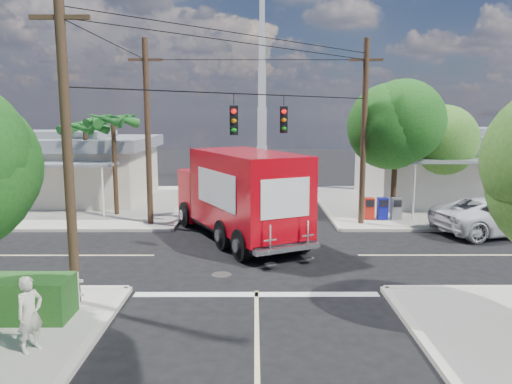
{
  "coord_description": "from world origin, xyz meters",
  "views": [
    {
      "loc": [
        -0.05,
        -18.9,
        5.47
      ],
      "look_at": [
        0.0,
        2.0,
        2.2
      ],
      "focal_mm": 35.0,
      "sensor_mm": 36.0,
      "label": 1
    }
  ],
  "objects": [
    {
      "name": "vending_boxes",
      "position": [
        6.5,
        6.2,
        0.69
      ],
      "size": [
        1.9,
        0.5,
        1.1
      ],
      "color": "#B01C10",
      "rests_on": "sidewalk_ne"
    },
    {
      "name": "sidewalk_nw",
      "position": [
        -10.88,
        10.88,
        0.07
      ],
      "size": [
        14.12,
        14.12,
        0.14
      ],
      "color": "#ACA69B",
      "rests_on": "ground"
    },
    {
      "name": "building_nw",
      "position": [
        -12.0,
        12.46,
        2.22
      ],
      "size": [
        10.8,
        10.2,
        4.3
      ],
      "color": "beige",
      "rests_on": "sidewalk_nw"
    },
    {
      "name": "pedestrian",
      "position": [
        -5.12,
        -8.23,
        1.02
      ],
      "size": [
        0.69,
        0.77,
        1.76
      ],
      "primitive_type": "imported",
      "rotation": [
        0.0,
        0.0,
        1.04
      ],
      "color": "beige",
      "rests_on": "sidewalk_sw"
    },
    {
      "name": "radio_tower",
      "position": [
        0.5,
        20.0,
        5.64
      ],
      "size": [
        0.8,
        0.8,
        17.0
      ],
      "color": "silver",
      "rests_on": "ground"
    },
    {
      "name": "tree_ne_front",
      "position": [
        7.21,
        6.76,
        4.77
      ],
      "size": [
        4.21,
        4.14,
        6.66
      ],
      "color": "#422D1C",
      "rests_on": "sidewalk_ne"
    },
    {
      "name": "sidewalk_ne",
      "position": [
        10.88,
        10.88,
        0.07
      ],
      "size": [
        14.12,
        14.12,
        0.14
      ],
      "color": "#ACA69B",
      "rests_on": "ground"
    },
    {
      "name": "palm_nw_back",
      "position": [
        -9.5,
        9.0,
        4.67
      ],
      "size": [
        3.01,
        3.08,
        5.19
      ],
      "color": "#422D1C",
      "rests_on": "sidewalk_nw"
    },
    {
      "name": "parked_car",
      "position": [
        11.22,
        3.5,
        0.86
      ],
      "size": [
        6.67,
        4.21,
        1.72
      ],
      "primitive_type": "imported",
      "rotation": [
        0.0,
        0.0,
        1.81
      ],
      "color": "silver",
      "rests_on": "ground"
    },
    {
      "name": "delivery_truck",
      "position": [
        -0.74,
        2.55,
        1.99
      ],
      "size": [
        6.34,
        9.28,
        3.91
      ],
      "color": "black",
      "rests_on": "ground"
    },
    {
      "name": "palm_nw_front",
      "position": [
        -7.5,
        7.5,
        5.04
      ],
      "size": [
        3.01,
        3.08,
        5.59
      ],
      "color": "#422D1C",
      "rests_on": "sidewalk_nw"
    },
    {
      "name": "utility_poles",
      "position": [
        -1.58,
        1.6,
        4.67
      ],
      "size": [
        12.0,
        10.68,
        9.0
      ],
      "color": "#473321",
      "rests_on": "ground"
    },
    {
      "name": "tree_ne_back",
      "position": [
        9.81,
        8.96,
        4.19
      ],
      "size": [
        3.77,
        3.66,
        5.82
      ],
      "color": "#422D1C",
      "rests_on": "sidewalk_ne"
    },
    {
      "name": "building_ne",
      "position": [
        12.5,
        11.97,
        2.32
      ],
      "size": [
        11.8,
        10.2,
        4.5
      ],
      "color": "silver",
      "rests_on": "sidewalk_ne"
    },
    {
      "name": "ground",
      "position": [
        0.0,
        0.0,
        0.0
      ],
      "size": [
        120.0,
        120.0,
        0.0
      ],
      "primitive_type": "plane",
      "color": "black",
      "rests_on": "ground"
    },
    {
      "name": "road_markings",
      "position": [
        0.0,
        -1.47,
        0.01
      ],
      "size": [
        32.0,
        32.0,
        0.01
      ],
      "color": "beige",
      "rests_on": "ground"
    }
  ]
}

